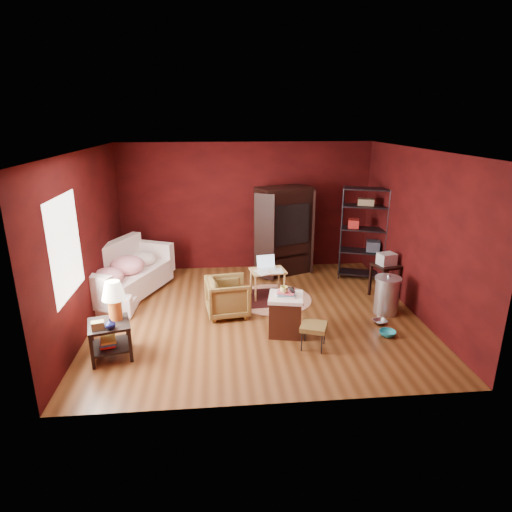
{
  "coord_description": "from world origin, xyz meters",
  "views": [
    {
      "loc": [
        -0.66,
        -6.81,
        3.28
      ],
      "look_at": [
        0.0,
        0.2,
        1.0
      ],
      "focal_mm": 30.0,
      "sensor_mm": 36.0,
      "label": 1
    }
  ],
  "objects_px": {
    "sofa": "(122,280)",
    "tv_armoire": "(284,229)",
    "armchair": "(228,295)",
    "hamper": "(286,314)",
    "wire_shelving": "(364,230)",
    "side_table": "(112,312)",
    "laptop_desk": "(268,273)"
  },
  "relations": [
    {
      "from": "side_table",
      "to": "hamper",
      "type": "distance_m",
      "value": 2.61
    },
    {
      "from": "laptop_desk",
      "to": "wire_shelving",
      "type": "xyz_separation_m",
      "value": [
        2.13,
        0.85,
        0.57
      ]
    },
    {
      "from": "side_table",
      "to": "laptop_desk",
      "type": "height_order",
      "value": "side_table"
    },
    {
      "from": "side_table",
      "to": "tv_armoire",
      "type": "distance_m",
      "value": 4.34
    },
    {
      "from": "hamper",
      "to": "tv_armoire",
      "type": "bearing_deg",
      "value": 82.01
    },
    {
      "from": "sofa",
      "to": "armchair",
      "type": "bearing_deg",
      "value": -110.85
    },
    {
      "from": "hamper",
      "to": "armchair",
      "type": "bearing_deg",
      "value": 138.97
    },
    {
      "from": "sofa",
      "to": "side_table",
      "type": "height_order",
      "value": "side_table"
    },
    {
      "from": "armchair",
      "to": "laptop_desk",
      "type": "height_order",
      "value": "laptop_desk"
    },
    {
      "from": "armchair",
      "to": "wire_shelving",
      "type": "xyz_separation_m",
      "value": [
        2.9,
        1.55,
        0.7
      ]
    },
    {
      "from": "side_table",
      "to": "laptop_desk",
      "type": "distance_m",
      "value": 3.08
    },
    {
      "from": "wire_shelving",
      "to": "tv_armoire",
      "type": "bearing_deg",
      "value": -176.66
    },
    {
      "from": "wire_shelving",
      "to": "side_table",
      "type": "bearing_deg",
      "value": -130.36
    },
    {
      "from": "wire_shelving",
      "to": "laptop_desk",
      "type": "bearing_deg",
      "value": -139.23
    },
    {
      "from": "side_table",
      "to": "armchair",
      "type": "bearing_deg",
      "value": 35.01
    },
    {
      "from": "armchair",
      "to": "tv_armoire",
      "type": "relative_size",
      "value": 0.38
    },
    {
      "from": "sofa",
      "to": "armchair",
      "type": "relative_size",
      "value": 2.66
    },
    {
      "from": "hamper",
      "to": "laptop_desk",
      "type": "relative_size",
      "value": 0.93
    },
    {
      "from": "hamper",
      "to": "laptop_desk",
      "type": "height_order",
      "value": "laptop_desk"
    },
    {
      "from": "wire_shelving",
      "to": "sofa",
      "type": "bearing_deg",
      "value": -153.43
    },
    {
      "from": "sofa",
      "to": "side_table",
      "type": "xyz_separation_m",
      "value": [
        0.29,
        -2.07,
        0.29
      ]
    },
    {
      "from": "side_table",
      "to": "hamper",
      "type": "relative_size",
      "value": 1.5
    },
    {
      "from": "sofa",
      "to": "wire_shelving",
      "type": "relative_size",
      "value": 0.99
    },
    {
      "from": "side_table",
      "to": "tv_armoire",
      "type": "xyz_separation_m",
      "value": [
        2.95,
        3.17,
        0.32
      ]
    },
    {
      "from": "armchair",
      "to": "hamper",
      "type": "xyz_separation_m",
      "value": [
        0.89,
        -0.77,
        -0.03
      ]
    },
    {
      "from": "sofa",
      "to": "laptop_desk",
      "type": "relative_size",
      "value": 2.42
    },
    {
      "from": "hamper",
      "to": "wire_shelving",
      "type": "distance_m",
      "value": 3.16
    },
    {
      "from": "hamper",
      "to": "tv_armoire",
      "type": "height_order",
      "value": "tv_armoire"
    },
    {
      "from": "hamper",
      "to": "laptop_desk",
      "type": "distance_m",
      "value": 1.48
    },
    {
      "from": "hamper",
      "to": "tv_armoire",
      "type": "relative_size",
      "value": 0.39
    },
    {
      "from": "tv_armoire",
      "to": "side_table",
      "type": "bearing_deg",
      "value": -154.99
    },
    {
      "from": "sofa",
      "to": "tv_armoire",
      "type": "xyz_separation_m",
      "value": [
        3.24,
        1.11,
        0.61
      ]
    }
  ]
}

